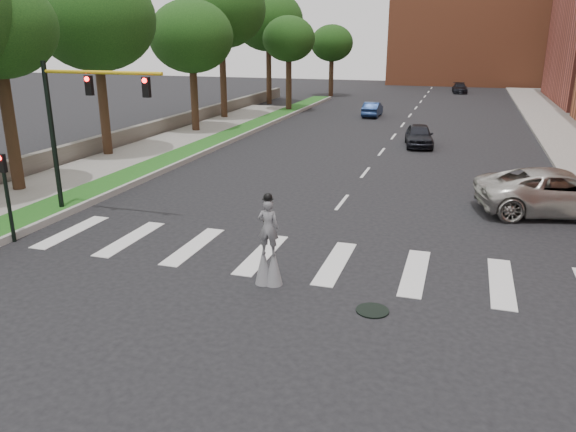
{
  "coord_description": "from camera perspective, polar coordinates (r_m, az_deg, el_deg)",
  "views": [
    {
      "loc": [
        4.91,
        -15.75,
        7.14
      ],
      "look_at": [
        -0.14,
        0.33,
        1.7
      ],
      "focal_mm": 35.0,
      "sensor_mm": 36.0,
      "label": 1
    }
  ],
  "objects": [
    {
      "name": "ground_plane",
      "position": [
        17.98,
        0.1,
        -5.51
      ],
      "size": [
        160.0,
        160.0,
        0.0
      ],
      "primitive_type": "plane",
      "color": "black",
      "rests_on": "ground"
    },
    {
      "name": "grass_median",
      "position": [
        39.96,
        -7.18,
        7.63
      ],
      "size": [
        2.0,
        60.0,
        0.25
      ],
      "primitive_type": "cube",
      "color": "#195117",
      "rests_on": "ground"
    },
    {
      "name": "median_curb",
      "position": [
        39.54,
        -5.78,
        7.59
      ],
      "size": [
        0.2,
        60.0,
        0.28
      ],
      "primitive_type": "cube",
      "color": "#999994",
      "rests_on": "ground"
    },
    {
      "name": "sidewalk_left",
      "position": [
        33.01,
        -19.17,
        4.55
      ],
      "size": [
        4.0,
        60.0,
        0.18
      ],
      "primitive_type": "cube",
      "color": "gray",
      "rests_on": "ground"
    },
    {
      "name": "stone_wall",
      "position": [
        44.15,
        -12.71,
        8.87
      ],
      "size": [
        0.5,
        56.0,
        1.1
      ],
      "primitive_type": "cube",
      "color": "#605A52",
      "rests_on": "ground"
    },
    {
      "name": "manhole",
      "position": [
        15.6,
        8.57,
        -9.48
      ],
      "size": [
        0.9,
        0.9,
        0.04
      ],
      "primitive_type": "cylinder",
      "color": "black",
      "rests_on": "ground"
    },
    {
      "name": "building_backdrop",
      "position": [
        93.78,
        19.07,
        18.1
      ],
      "size": [
        26.0,
        14.0,
        18.0
      ],
      "primitive_type": "cube",
      "color": "#B25B38",
      "rests_on": "ground"
    },
    {
      "name": "traffic_signal",
      "position": [
        24.01,
        -20.79,
        9.59
      ],
      "size": [
        5.3,
        0.23,
        6.2
      ],
      "color": "black",
      "rests_on": "ground"
    },
    {
      "name": "secondary_signal",
      "position": [
        22.16,
        -26.7,
        2.4
      ],
      "size": [
        0.25,
        0.21,
        3.23
      ],
      "color": "black",
      "rests_on": "ground"
    },
    {
      "name": "stilt_performer",
      "position": [
        16.61,
        -2.0,
        -3.42
      ],
      "size": [
        0.84,
        0.54,
        2.84
      ],
      "rotation": [
        0.0,
        0.0,
        3.21
      ],
      "color": "#301F13",
      "rests_on": "ground"
    },
    {
      "name": "suv_crossing",
      "position": [
        25.86,
        25.98,
        2.17
      ],
      "size": [
        7.27,
        4.48,
        1.88
      ],
      "primitive_type": "imported",
      "rotation": [
        0.0,
        0.0,
        1.79
      ],
      "color": "#BCB9B1",
      "rests_on": "ground"
    },
    {
      "name": "car_near",
      "position": [
        39.08,
        13.16,
        7.99
      ],
      "size": [
        2.37,
        4.54,
        1.47
      ],
      "primitive_type": "imported",
      "rotation": [
        0.0,
        0.0,
        0.15
      ],
      "color": "black",
      "rests_on": "ground"
    },
    {
      "name": "car_mid",
      "position": [
        53.04,
        8.58,
        10.68
      ],
      "size": [
        1.43,
        4.05,
        1.33
      ],
      "primitive_type": "imported",
      "rotation": [
        0.0,
        0.0,
        3.15
      ],
      "color": "navy",
      "rests_on": "ground"
    },
    {
      "name": "car_far",
      "position": [
        77.74,
        17.05,
        12.32
      ],
      "size": [
        2.15,
        4.48,
        1.26
      ],
      "primitive_type": "imported",
      "rotation": [
        0.0,
        0.0,
        0.09
      ],
      "color": "black",
      "rests_on": "ground"
    },
    {
      "name": "tree_2",
      "position": [
        35.94,
        -19.02,
        18.32
      ],
      "size": [
        6.93,
        6.93,
        10.97
      ],
      "color": "#301F13",
      "rests_on": "ground"
    },
    {
      "name": "tree_3",
      "position": [
        43.83,
        -9.8,
        17.5
      ],
      "size": [
        6.21,
        6.21,
        9.71
      ],
      "color": "#301F13",
      "rests_on": "ground"
    },
    {
      "name": "tree_4",
      "position": [
        50.92,
        -6.85,
        20.13
      ],
      "size": [
        7.67,
        7.67,
        12.54
      ],
      "color": "#301F13",
      "rests_on": "ground"
    },
    {
      "name": "tree_5",
      "position": [
        62.32,
        -2.01,
        19.18
      ],
      "size": [
        7.33,
        7.33,
        11.72
      ],
      "color": "#301F13",
      "rests_on": "ground"
    },
    {
      "name": "tree_6",
      "position": [
        55.71,
        0.08,
        17.5
      ],
      "size": [
        4.99,
        4.99,
        8.95
      ],
      "color": "#301F13",
      "rests_on": "ground"
    },
    {
      "name": "tree_7",
      "position": [
        70.53,
        4.48,
        17.07
      ],
      "size": [
        5.07,
        5.07,
        8.42
      ],
      "color": "#301F13",
      "rests_on": "ground"
    }
  ]
}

